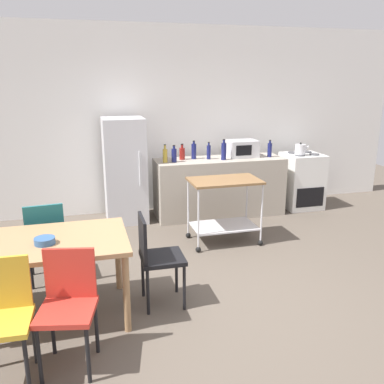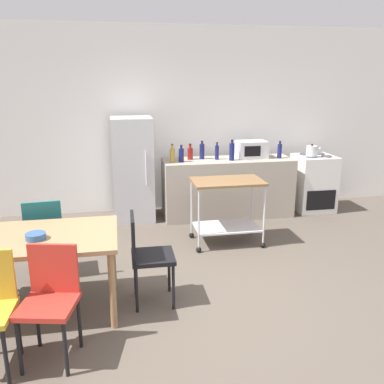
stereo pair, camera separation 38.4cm
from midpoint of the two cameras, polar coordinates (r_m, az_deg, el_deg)
ground_plane at (r=4.13m, az=4.77°, el=-15.34°), size 12.00×12.00×0.00m
back_wall at (r=6.72m, az=-2.15°, el=9.83°), size 8.40×0.12×2.90m
kitchen_counter at (r=6.51m, az=6.57°, el=0.60°), size 2.00×0.64×0.90m
dining_table at (r=3.93m, az=-18.51°, el=-6.91°), size 1.50×0.90×0.75m
chair_red at (r=3.34m, az=-15.74°, el=-13.63°), size 0.48×0.48×0.89m
chair_black at (r=3.95m, az=-3.57°, el=-8.34°), size 0.41×0.41×0.89m
chair_teal at (r=4.65m, az=-17.38°, el=-5.32°), size 0.44×0.44×0.89m
stove_oven at (r=7.08m, az=17.83°, el=1.18°), size 0.60×0.61×0.92m
refrigerator at (r=6.27m, az=-6.41°, el=3.09°), size 0.60×0.63×1.55m
kitchen_cart at (r=5.37m, az=6.88°, el=-1.27°), size 0.91×0.57×0.85m
bottle_olive_oil at (r=6.13m, az=-0.93°, el=5.12°), size 0.07×0.07×0.27m
bottle_sesame_oil at (r=6.14m, az=0.31°, el=5.12°), size 0.08×0.08×0.25m
bottle_hot_sauce at (r=6.33m, az=1.48°, el=5.35°), size 0.08×0.08×0.24m
bottle_sparkling_water at (r=6.38m, az=3.11°, el=5.63°), size 0.08×0.08×0.28m
bottle_wine at (r=6.36m, az=5.18°, el=5.47°), size 0.06×0.06×0.26m
bottle_soy_sauce at (r=6.31m, az=7.25°, el=5.54°), size 0.08×0.08×0.31m
microwave at (r=6.58m, az=9.85°, el=5.80°), size 0.46×0.35×0.26m
bottle_vinegar at (r=6.61m, az=13.59°, el=5.52°), size 0.07×0.07×0.27m
fruit_bowl at (r=3.80m, az=-18.02°, el=-5.84°), size 0.17×0.17×0.06m
kettle at (r=6.83m, az=17.71°, el=5.40°), size 0.24×0.17×0.19m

